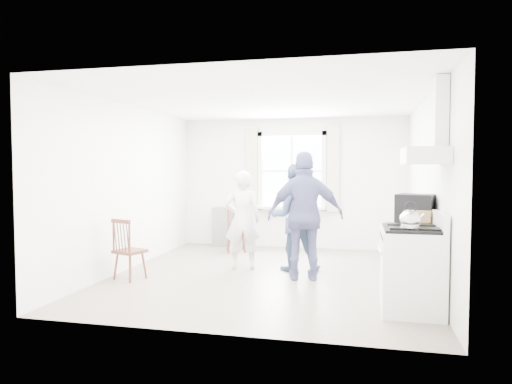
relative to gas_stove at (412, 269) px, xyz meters
name	(u,v)px	position (x,y,z in m)	size (l,w,h in m)	color
room_shell	(268,189)	(-1.91, 1.35, 0.82)	(4.62, 5.12, 2.64)	gray
window_assembly	(292,175)	(-1.91, 3.80, 0.98)	(1.88, 0.24, 1.70)	white
range_hood	(430,141)	(0.16, 0.00, 1.42)	(0.45, 0.76, 0.94)	silver
shelf_unit	(223,227)	(-3.31, 3.68, -0.08)	(0.40, 0.30, 0.80)	slate
gas_stove	(412,269)	(0.00, 0.00, 0.00)	(0.68, 0.76, 1.12)	white
kettle	(410,220)	(-0.05, -0.17, 0.57)	(0.21, 0.21, 0.30)	silver
low_cabinet	(411,260)	(0.07, 0.70, -0.03)	(0.50, 0.55, 0.90)	silver
stereo_stack	(415,210)	(0.10, 0.65, 0.61)	(0.53, 0.50, 0.38)	black
cardboard_box	(419,218)	(0.13, 0.49, 0.52)	(0.32, 0.23, 0.20)	#A2774E
windsor_chair_a	(236,225)	(-2.85, 3.02, 0.05)	(0.46, 0.46, 0.87)	#4D2519
windsor_chair_b	(125,243)	(-3.84, 0.58, 0.06)	(0.48, 0.47, 0.89)	#4D2519
person_left	(242,220)	(-2.39, 1.69, 0.30)	(0.57, 0.57, 1.57)	white
person_mid	(295,217)	(-1.56, 1.79, 0.35)	(0.81, 0.81, 1.67)	#415779
person_right	(305,216)	(-1.33, 1.22, 0.44)	(1.08, 1.08, 1.85)	navy
potted_plant	(306,197)	(-1.61, 3.71, 0.54)	(0.19, 0.19, 0.35)	#377C3C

